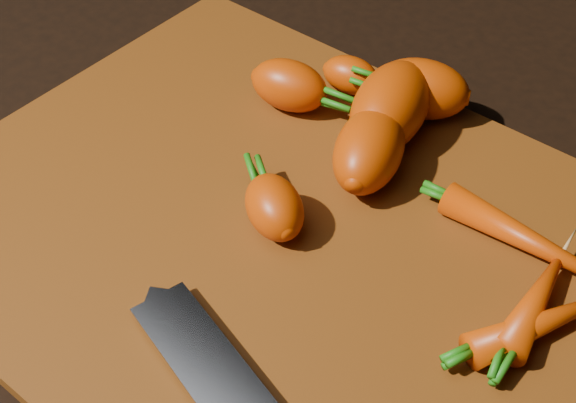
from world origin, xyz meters
The scene contains 11 objects.
ground centered at (0.00, 0.00, -0.01)m, with size 2.00×2.00×0.01m, color black.
cutting_board centered at (0.00, 0.00, 0.01)m, with size 0.50×0.40×0.01m, color #75380B.
carrot_0 centered at (-0.08, 0.11, 0.03)m, with size 0.06×0.04×0.04m, color #C83F06.
carrot_1 centered at (0.00, 0.00, 0.03)m, with size 0.06×0.04×0.04m, color #C83F06.
carrot_2 centered at (0.00, 0.13, 0.04)m, with size 0.10×0.06×0.06m, color #C83F06.
carrot_3 centered at (0.02, 0.08, 0.04)m, with size 0.08×0.05×0.05m, color #C83F06.
carrot_4 centered at (0.01, 0.17, 0.04)m, with size 0.08×0.05×0.05m, color #C83F06.
carrot_5 centered at (-0.05, 0.16, 0.03)m, with size 0.05×0.03×0.03m, color #C83F06.
carrot_7 centered at (0.19, 0.04, 0.02)m, with size 0.11×0.02×0.02m, color #C83F06.
carrot_8 centered at (0.15, 0.09, 0.02)m, with size 0.14×0.02×0.02m, color #C83F06.
carrot_9 centered at (0.17, 0.05, 0.02)m, with size 0.10×0.02×0.02m, color #C83F06.
Camera 1 is at (0.25, -0.29, 0.43)m, focal length 50.00 mm.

